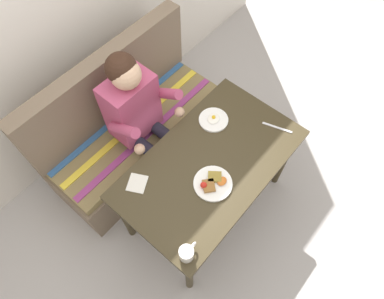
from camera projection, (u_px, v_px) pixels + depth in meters
name	position (u px, v px, depth m)	size (l,w,h in m)	color
ground_plane	(206.00, 205.00, 2.77)	(8.00, 8.00, 0.00)	#AAA5A3
table	(210.00, 168.00, 2.21)	(1.20, 0.70, 0.73)	#372E1B
couch	(133.00, 130.00, 2.73)	(1.44, 0.56, 1.00)	#71604D
person	(139.00, 114.00, 2.31)	(0.45, 0.61, 1.21)	#AF4468
plate_breakfast	(213.00, 183.00, 2.05)	(0.23, 0.23, 0.05)	white
plate_eggs	(214.00, 120.00, 2.29)	(0.20, 0.20, 0.04)	white
coffee_mug	(187.00, 253.00, 1.81)	(0.12, 0.08, 0.10)	white
napkin	(137.00, 183.00, 2.06)	(0.12, 0.11, 0.01)	silver
knife	(277.00, 128.00, 2.27)	(0.01, 0.20, 0.01)	silver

